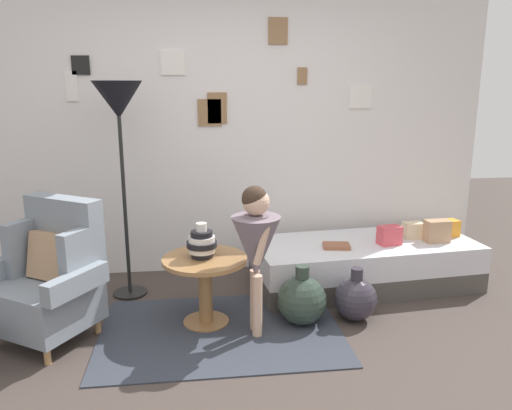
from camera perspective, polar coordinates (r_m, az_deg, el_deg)
name	(u,v)px	position (r m, az deg, el deg)	size (l,w,h in m)	color
ground_plane	(251,380)	(3.18, -0.58, -19.33)	(12.00, 12.00, 0.00)	#423833
gallery_wall	(226,132)	(4.63, -3.42, 8.33)	(4.80, 0.12, 2.60)	silver
rug	(221,331)	(3.71, -4.03, -14.12)	(1.71, 1.18, 0.01)	#333842
armchair	(51,277)	(3.75, -22.32, -7.61)	(0.90, 0.85, 0.97)	tan
daybed	(364,263)	(4.51, 12.21, -6.52)	(1.96, 0.97, 0.40)	#4C4742
pillow_head	(446,228)	(4.78, 20.86, -2.50)	(0.22, 0.12, 0.15)	orange
pillow_mid	(437,231)	(4.59, 19.90, -2.81)	(0.20, 0.12, 0.19)	tan
pillow_back	(413,230)	(4.64, 17.42, -2.75)	(0.16, 0.12, 0.14)	beige
pillow_extra	(389,235)	(4.40, 14.95, -3.35)	(0.19, 0.12, 0.16)	#D64C56
side_table	(205,276)	(3.69, -5.83, -8.01)	(0.61, 0.61, 0.51)	#9E7042
vase_striped	(202,243)	(3.62, -6.19, -4.36)	(0.22, 0.22, 0.25)	black
floor_lamp	(119,110)	(4.08, -15.37, 10.36)	(0.39, 0.39, 1.75)	black
person_child	(256,242)	(3.42, 0.00, -4.23)	(0.34, 0.34, 1.07)	#D8AD8E
book_on_daybed	(336,246)	(4.24, 9.13, -4.62)	(0.22, 0.16, 0.03)	#92583B
demijohn_near	(302,300)	(3.76, 5.23, -10.68)	(0.37, 0.37, 0.45)	#2D3D33
demijohn_far	(356,299)	(3.88, 11.28, -10.42)	(0.32, 0.32, 0.41)	#332D38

